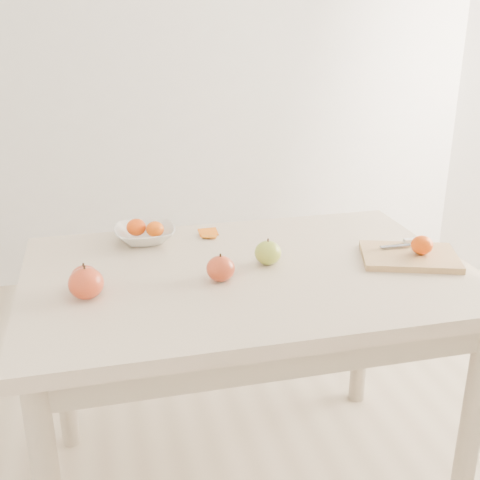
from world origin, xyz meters
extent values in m
plane|color=white|center=(0.00, 1.75, 1.35)|extent=(3.50, 0.00, 3.50)
cube|color=beige|center=(0.00, 0.00, 0.73)|extent=(1.20, 0.80, 0.04)
cylinder|color=#BCAA8E|center=(-0.54, 0.34, 0.35)|extent=(0.06, 0.06, 0.71)
cylinder|color=#BCAA8E|center=(0.54, 0.34, 0.35)|extent=(0.06, 0.06, 0.71)
cylinder|color=#BCAA8E|center=(0.54, -0.34, 0.35)|extent=(0.06, 0.06, 0.71)
cube|color=tan|center=(0.48, -0.04, 0.76)|extent=(0.32, 0.27, 0.02)
ellipsoid|color=#E35108|center=(0.51, -0.05, 0.80)|extent=(0.06, 0.06, 0.05)
imported|color=silver|center=(-0.24, 0.29, 0.77)|extent=(0.19, 0.19, 0.05)
ellipsoid|color=#CA3807|center=(-0.27, 0.30, 0.79)|extent=(0.06, 0.06, 0.05)
ellipsoid|color=#E44A08|center=(-0.21, 0.27, 0.79)|extent=(0.06, 0.06, 0.05)
cube|color=orange|center=(-0.04, 0.30, 0.75)|extent=(0.06, 0.05, 0.01)
cube|color=#CF650E|center=(-0.05, 0.27, 0.75)|extent=(0.05, 0.05, 0.01)
cube|color=white|center=(0.54, 0.03, 0.78)|extent=(0.08, 0.02, 0.01)
cube|color=#383B3F|center=(0.46, 0.01, 0.78)|extent=(0.10, 0.02, 0.00)
ellipsoid|color=olive|center=(0.07, 0.03, 0.78)|extent=(0.08, 0.08, 0.07)
ellipsoid|color=maroon|center=(-0.08, -0.05, 0.78)|extent=(0.08, 0.08, 0.07)
ellipsoid|color=#99190D|center=(-0.42, -0.07, 0.79)|extent=(0.09, 0.09, 0.08)
ellipsoid|color=maroon|center=(-0.43, -0.02, 0.78)|extent=(0.07, 0.07, 0.06)
camera|label=1|loc=(-0.37, -1.47, 1.42)|focal=45.00mm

